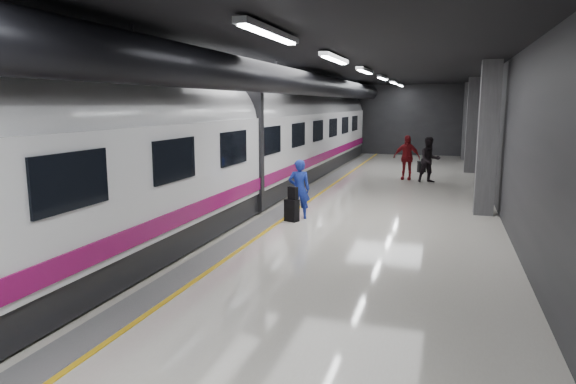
% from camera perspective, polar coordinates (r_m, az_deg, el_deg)
% --- Properties ---
extents(ground, '(40.00, 40.00, 0.00)m').
position_cam_1_polar(ground, '(14.87, 3.51, -2.91)').
color(ground, beige).
rests_on(ground, ground).
extents(platform_hall, '(10.02, 40.02, 4.51)m').
position_cam_1_polar(platform_hall, '(15.51, 3.45, 10.78)').
color(platform_hall, black).
rests_on(platform_hall, ground).
extents(train, '(3.05, 38.00, 4.05)m').
position_cam_1_polar(train, '(15.64, -8.10, 5.31)').
color(train, black).
rests_on(train, ground).
extents(traveler_main, '(0.72, 0.59, 1.71)m').
position_cam_1_polar(traveler_main, '(14.63, 1.25, 0.31)').
color(traveler_main, blue).
rests_on(traveler_main, ground).
extents(suitcase_main, '(0.44, 0.36, 0.62)m').
position_cam_1_polar(suitcase_main, '(14.39, 0.42, -2.06)').
color(suitcase_main, black).
rests_on(suitcase_main, ground).
extents(shoulder_bag, '(0.30, 0.23, 0.36)m').
position_cam_1_polar(shoulder_bag, '(14.32, 0.55, -0.13)').
color(shoulder_bag, black).
rests_on(shoulder_bag, suitcase_main).
extents(traveler_far_a, '(1.15, 1.06, 1.91)m').
position_cam_1_polar(traveler_far_a, '(22.22, 15.44, 3.46)').
color(traveler_far_a, black).
rests_on(traveler_far_a, ground).
extents(traveler_far_b, '(1.17, 0.56, 1.93)m').
position_cam_1_polar(traveler_far_b, '(22.91, 13.04, 3.76)').
color(traveler_far_b, maroon).
rests_on(traveler_far_b, ground).
extents(suitcase_far, '(0.43, 0.36, 0.53)m').
position_cam_1_polar(suitcase_far, '(25.63, 14.61, 2.74)').
color(suitcase_far, black).
rests_on(suitcase_far, ground).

